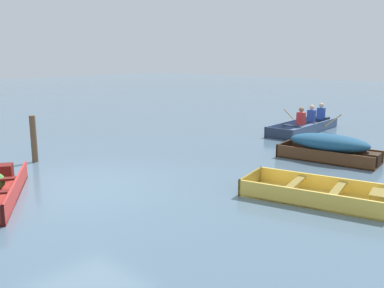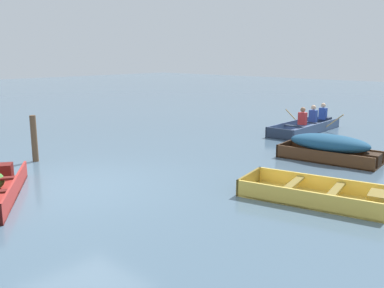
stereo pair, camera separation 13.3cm
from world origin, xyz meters
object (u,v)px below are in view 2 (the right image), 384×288
skiff_dark_varnish_near_moored (330,146)px  mooring_post (34,139)px  rowboat_slate_blue_with_crew (308,125)px  skiff_yellow_mid_moored (320,195)px

skiff_dark_varnish_near_moored → mooring_post: bearing=-136.5°
skiff_dark_varnish_near_moored → rowboat_slate_blue_with_crew: 4.49m
skiff_yellow_mid_moored → mooring_post: bearing=-162.0°
skiff_yellow_mid_moored → mooring_post: (-6.89, -2.23, 0.50)m
skiff_yellow_mid_moored → rowboat_slate_blue_with_crew: size_ratio=0.78×
skiff_yellow_mid_moored → rowboat_slate_blue_with_crew: rowboat_slate_blue_with_crew is taller
skiff_dark_varnish_near_moored → skiff_yellow_mid_moored: skiff_dark_varnish_near_moored is taller
skiff_dark_varnish_near_moored → mooring_post: size_ratio=2.18×
skiff_yellow_mid_moored → skiff_dark_varnish_near_moored: bearing=112.6°
mooring_post → rowboat_slate_blue_with_crew: bearing=71.5°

